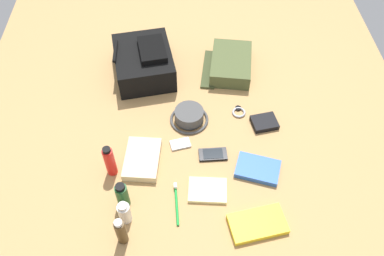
# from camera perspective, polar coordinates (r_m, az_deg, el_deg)

# --- Properties ---
(ground_plane) EXTENTS (2.64, 2.02, 0.02)m
(ground_plane) POSITION_cam_1_polar(r_m,az_deg,el_deg) (1.76, 0.00, -1.05)
(ground_plane) COLOR #A9804D
(ground_plane) RESTS_ON ground
(backpack) EXTENTS (0.37, 0.32, 0.16)m
(backpack) POSITION_cam_1_polar(r_m,az_deg,el_deg) (1.97, -6.88, 9.39)
(backpack) COLOR black
(backpack) RESTS_ON ground_plane
(toiletry_pouch) EXTENTS (0.31, 0.28, 0.08)m
(toiletry_pouch) POSITION_cam_1_polar(r_m,az_deg,el_deg) (2.01, 5.46, 9.12)
(toiletry_pouch) COLOR #47512D
(toiletry_pouch) RESTS_ON ground_plane
(bucket_hat) EXTENTS (0.17, 0.17, 0.06)m
(bucket_hat) POSITION_cam_1_polar(r_m,az_deg,el_deg) (1.78, -0.41, 1.68)
(bucket_hat) COLOR #474747
(bucket_hat) RESTS_ON ground_plane
(cologne_bottle) EXTENTS (0.04, 0.04, 0.14)m
(cologne_bottle) POSITION_cam_1_polar(r_m,az_deg,el_deg) (1.46, -10.16, -14.42)
(cologne_bottle) COLOR #473319
(cologne_bottle) RESTS_ON ground_plane
(toothpaste_tube) EXTENTS (0.05, 0.05, 0.11)m
(toothpaste_tube) POSITION_cam_1_polar(r_m,az_deg,el_deg) (1.51, -9.67, -11.88)
(toothpaste_tube) COLOR white
(toothpaste_tube) RESTS_ON ground_plane
(shampoo_bottle) EXTENTS (0.05, 0.05, 0.13)m
(shampoo_bottle) POSITION_cam_1_polar(r_m,az_deg,el_deg) (1.53, -9.96, -9.51)
(shampoo_bottle) COLOR #19471E
(shampoo_bottle) RESTS_ON ground_plane
(sunscreen_spray) EXTENTS (0.04, 0.04, 0.16)m
(sunscreen_spray) POSITION_cam_1_polar(r_m,az_deg,el_deg) (1.60, -11.72, -4.68)
(sunscreen_spray) COLOR red
(sunscreen_spray) RESTS_ON ground_plane
(paperback_novel) EXTENTS (0.15, 0.23, 0.03)m
(paperback_novel) POSITION_cam_1_polar(r_m,az_deg,el_deg) (1.53, 9.38, -13.45)
(paperback_novel) COLOR yellow
(paperback_novel) RESTS_ON ground_plane
(travel_guidebook) EXTENTS (0.17, 0.20, 0.02)m
(travel_guidebook) POSITION_cam_1_polar(r_m,az_deg,el_deg) (1.65, 9.40, -5.82)
(travel_guidebook) COLOR blue
(travel_guidebook) RESTS_ON ground_plane
(cell_phone) EXTENTS (0.06, 0.12, 0.01)m
(cell_phone) POSITION_cam_1_polar(r_m,az_deg,el_deg) (1.68, 3.02, -3.81)
(cell_phone) COLOR black
(cell_phone) RESTS_ON ground_plane
(media_player) EXTENTS (0.07, 0.09, 0.01)m
(media_player) POSITION_cam_1_polar(r_m,az_deg,el_deg) (1.71, -1.67, -2.31)
(media_player) COLOR #B7B7BC
(media_player) RESTS_ON ground_plane
(wristwatch) EXTENTS (0.07, 0.06, 0.01)m
(wristwatch) POSITION_cam_1_polar(r_m,az_deg,el_deg) (1.83, 6.72, 2.33)
(wristwatch) COLOR #99999E
(wristwatch) RESTS_ON ground_plane
(toothbrush) EXTENTS (0.18, 0.02, 0.02)m
(toothbrush) POSITION_cam_1_polar(r_m,az_deg,el_deg) (1.56, -2.25, -10.46)
(toothbrush) COLOR #198C33
(toothbrush) RESTS_ON ground_plane
(wallet) EXTENTS (0.11, 0.12, 0.02)m
(wallet) POSITION_cam_1_polar(r_m,az_deg,el_deg) (1.80, 10.35, 0.78)
(wallet) COLOR black
(wallet) RESTS_ON ground_plane
(notepad) EXTENTS (0.12, 0.16, 0.02)m
(notepad) POSITION_cam_1_polar(r_m,az_deg,el_deg) (1.58, 2.25, -8.92)
(notepad) COLOR beige
(notepad) RESTS_ON ground_plane
(folded_towel) EXTENTS (0.21, 0.16, 0.04)m
(folded_towel) POSITION_cam_1_polar(r_m,az_deg,el_deg) (1.66, -7.14, -4.45)
(folded_towel) COLOR beige
(folded_towel) RESTS_ON ground_plane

